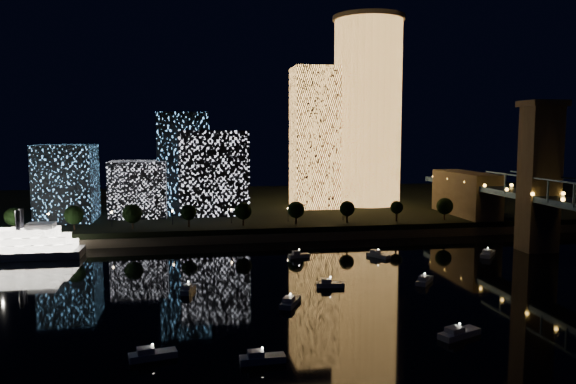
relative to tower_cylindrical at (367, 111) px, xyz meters
name	(u,v)px	position (x,y,z in m)	size (l,w,h in m)	color
ground	(410,306)	(-34.91, -142.01, -49.60)	(520.00, 520.00, 0.00)	black
far_bank	(289,206)	(-34.91, 17.99, -47.10)	(420.00, 160.00, 5.00)	black
seawall	(325,235)	(-34.91, -60.01, -48.10)	(420.00, 6.00, 3.00)	#6B5E4C
tower_cylindrical	(367,111)	(0.00, 0.00, 0.00)	(34.00, 34.00, 88.95)	#E69C49
tower_rectangular	(314,138)	(-27.55, -7.24, -12.57)	(20.13, 20.13, 64.06)	#E69C49
midrise_blocks	(166,173)	(-94.23, -18.89, -27.04)	(82.68, 43.77, 43.03)	white
motorboats	(407,293)	(-32.57, -134.38, -48.79)	(113.97, 82.00, 2.78)	silver
esplanade_trees	(228,211)	(-70.41, -54.01, -39.13)	(166.46, 6.92, 8.96)	black
street_lamps	(231,213)	(-68.91, -48.01, -40.58)	(132.70, 0.70, 5.65)	black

